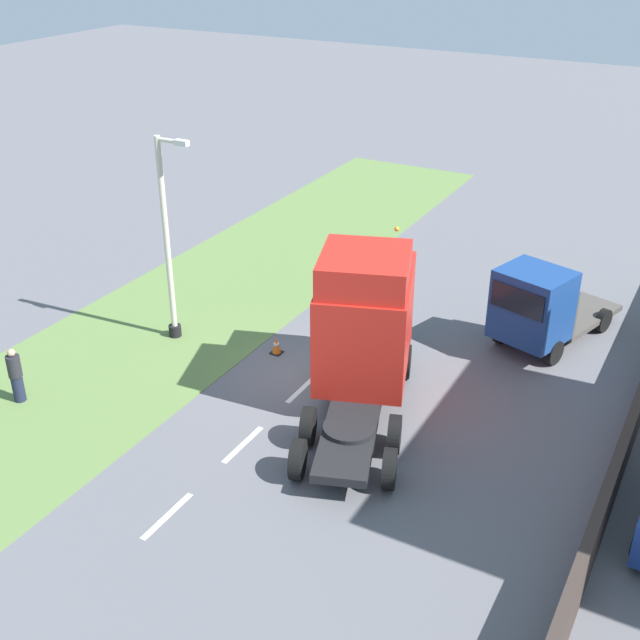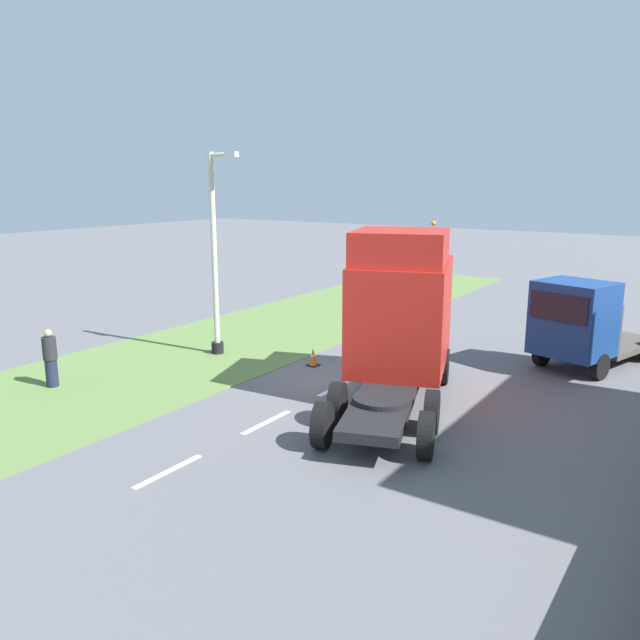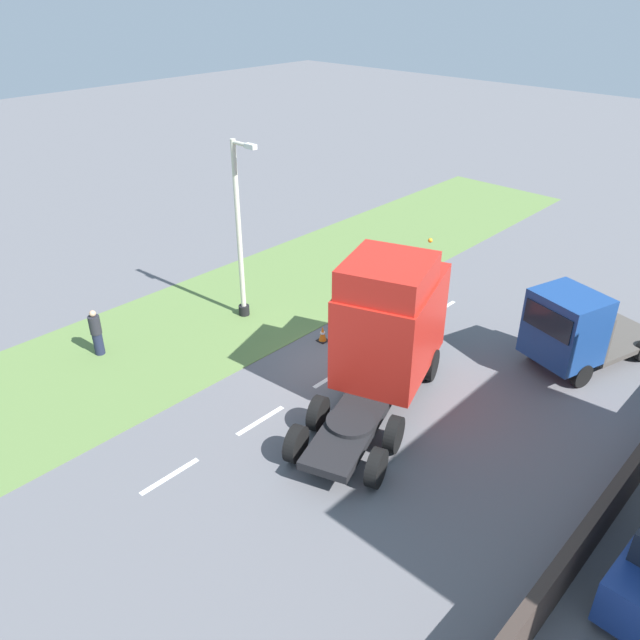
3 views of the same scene
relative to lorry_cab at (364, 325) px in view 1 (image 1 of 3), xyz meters
The scene contains 9 objects.
ground_plane 2.86m from the lorry_cab, behind, with size 120.00×120.00×0.00m, color slate.
grass_verge 8.03m from the lorry_cab, behind, with size 7.00×44.00×0.01m.
lane_markings 2.91m from the lorry_cab, 161.55° to the right, with size 0.16×14.60×0.00m.
boundary_wall 7.48m from the lorry_cab, ahead, with size 0.25×24.00×1.33m.
lorry_cab is the anchor object (origin of this frame).
flatbed_truck 6.33m from the lorry_cab, 54.51° to the left, with size 3.49×5.54×2.85m.
lamp_post 7.00m from the lorry_cab, behind, with size 1.33×0.41×6.72m.
pedestrian 10.03m from the lorry_cab, 149.23° to the right, with size 0.39×0.39×1.70m.
traffic_cone_lead 4.11m from the lorry_cab, 166.25° to the left, with size 0.36×0.36×0.58m.
Camera 1 is at (10.16, -18.17, 12.74)m, focal length 45.00 mm.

